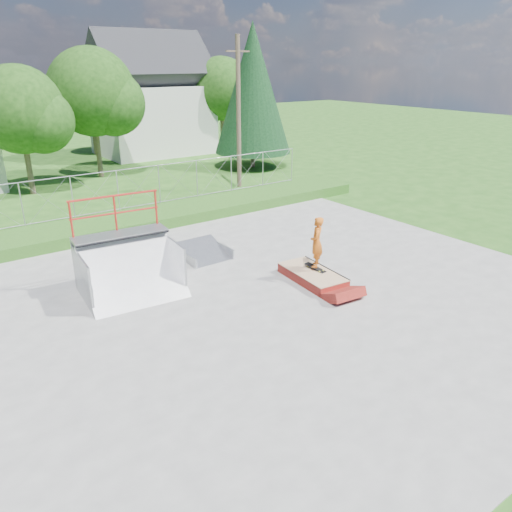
{
  "coord_description": "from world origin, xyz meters",
  "views": [
    {
      "loc": [
        -7.71,
        -10.6,
        6.74
      ],
      "look_at": [
        0.72,
        1.06,
        1.1
      ],
      "focal_mm": 35.0,
      "sensor_mm": 36.0,
      "label": 1
    }
  ],
  "objects_px": {
    "grind_box": "(312,276)",
    "skater": "(317,244)",
    "quarter_pipe": "(129,251)",
    "flat_bank_ramp": "(204,252)"
  },
  "relations": [
    {
      "from": "grind_box",
      "to": "skater",
      "type": "bearing_deg",
      "value": 25.31
    },
    {
      "from": "grind_box",
      "to": "skater",
      "type": "height_order",
      "value": "skater"
    },
    {
      "from": "grind_box",
      "to": "skater",
      "type": "distance_m",
      "value": 1.07
    },
    {
      "from": "flat_bank_ramp",
      "to": "skater",
      "type": "bearing_deg",
      "value": -62.39
    },
    {
      "from": "grind_box",
      "to": "quarter_pipe",
      "type": "bearing_deg",
      "value": 159.16
    },
    {
      "from": "grind_box",
      "to": "flat_bank_ramp",
      "type": "bearing_deg",
      "value": 120.56
    },
    {
      "from": "quarter_pipe",
      "to": "skater",
      "type": "bearing_deg",
      "value": -19.62
    },
    {
      "from": "skater",
      "to": "grind_box",
      "type": "bearing_deg",
      "value": -23.63
    },
    {
      "from": "flat_bank_ramp",
      "to": "skater",
      "type": "distance_m",
      "value": 4.41
    },
    {
      "from": "flat_bank_ramp",
      "to": "skater",
      "type": "relative_size",
      "value": 1.04
    }
  ]
}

